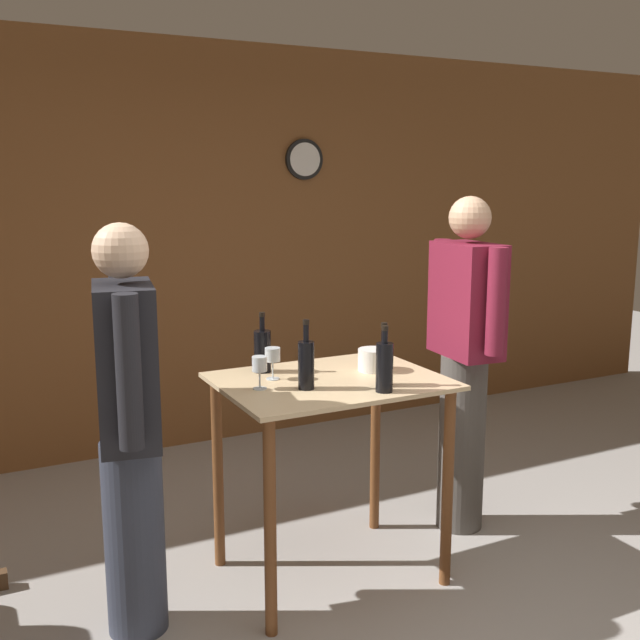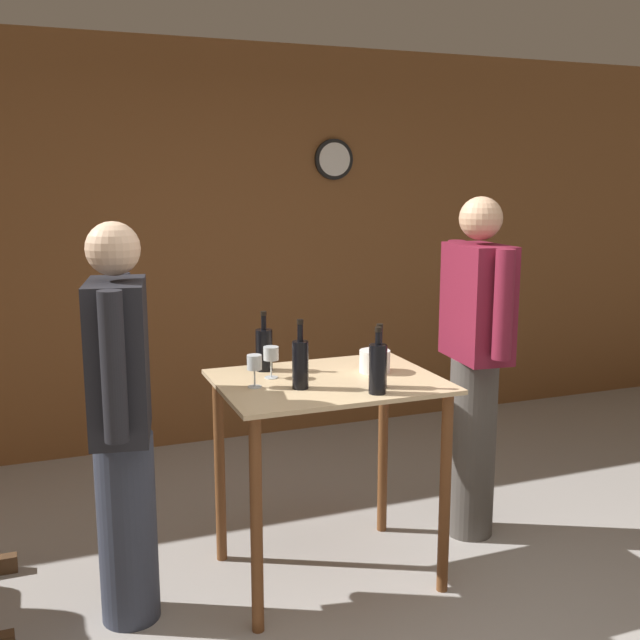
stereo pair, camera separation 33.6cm
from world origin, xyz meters
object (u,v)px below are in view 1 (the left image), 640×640
wine_bottle_right (384,362)px  person_visitor_with_scarf (129,424)px  person_host (465,357)px  wine_glass_near_left (260,365)px  ice_bucket (373,360)px  wine_bottle_left (306,363)px  wine_bottle_center (384,366)px  wine_glass_near_center (273,356)px  wine_bottle_far_left (262,350)px

wine_bottle_right → person_visitor_with_scarf: bearing=171.0°
person_host → wine_bottle_right: bearing=-154.6°
wine_bottle_right → wine_glass_near_left: size_ratio=1.94×
ice_bucket → person_visitor_with_scarf: person_visitor_with_scarf is taller
ice_bucket → person_host: person_host is taller
wine_bottle_left → person_visitor_with_scarf: person_visitor_with_scarf is taller
person_host → wine_bottle_left: bearing=-167.5°
wine_bottle_left → wine_glass_near_left: 0.20m
wine_bottle_left → person_visitor_with_scarf: 0.76m
wine_bottle_left → wine_bottle_right: (0.32, -0.10, -0.01)m
wine_bottle_center → wine_glass_near_center: 0.52m
wine_bottle_center → wine_glass_near_left: wine_bottle_center is taller
person_visitor_with_scarf → wine_bottle_right: bearing=-9.0°
wine_bottle_left → person_host: bearing=12.5°
wine_bottle_center → person_host: (0.73, 0.41, -0.13)m
wine_bottle_center → person_host: bearing=29.1°
wine_bottle_center → wine_glass_near_left: (-0.45, 0.27, -0.01)m
wine_bottle_right → wine_glass_near_center: 0.49m
wine_bottle_far_left → wine_bottle_center: bearing=-58.2°
person_host → wine_bottle_center: bearing=-150.9°
wine_bottle_left → person_host: size_ratio=0.17×
wine_glass_near_left → person_host: bearing=6.7°
wine_glass_near_center → wine_bottle_left: bearing=-72.3°
wine_glass_near_center → person_host: bearing=0.9°
wine_bottle_left → wine_glass_near_left: bearing=154.1°
wine_bottle_far_left → person_visitor_with_scarf: (-0.68, -0.28, -0.17)m
wine_bottle_far_left → wine_glass_near_center: (-0.01, -0.14, 0.00)m
wine_bottle_center → person_visitor_with_scarf: 1.05m
wine_bottle_far_left → person_visitor_with_scarf: person_visitor_with_scarf is taller
wine_glass_near_center → wine_bottle_center: bearing=-49.0°
wine_glass_near_center → person_visitor_with_scarf: size_ratio=0.09×
wine_glass_near_left → person_host: 1.20m
wine_bottle_center → wine_glass_near_center: bearing=131.0°
wine_bottle_center → person_host: person_host is taller
wine_bottle_right → wine_glass_near_center: wine_bottle_right is taller
wine_bottle_far_left → person_visitor_with_scarf: bearing=-157.5°
wine_bottle_left → person_visitor_with_scarf: size_ratio=0.18×
person_visitor_with_scarf → person_host: bearing=5.2°
person_visitor_with_scarf → wine_bottle_left: bearing=-5.1°
wine_glass_near_center → person_visitor_with_scarf: person_visitor_with_scarf is taller
ice_bucket → wine_glass_near_center: bearing=171.8°
wine_glass_near_left → person_host: (1.18, 0.14, -0.13)m
wine_bottle_left → wine_bottle_center: size_ratio=1.06×
wine_bottle_right → wine_glass_near_center: size_ratio=1.93×
person_visitor_with_scarf → wine_bottle_center: bearing=-13.9°
wine_glass_near_left → wine_bottle_center: bearing=-30.9°
person_visitor_with_scarf → ice_bucket: bearing=3.6°
wine_bottle_right → ice_bucket: 0.26m
wine_glass_near_center → wine_bottle_right: bearing=-38.6°
wine_bottle_far_left → wine_bottle_center: wine_bottle_center is taller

